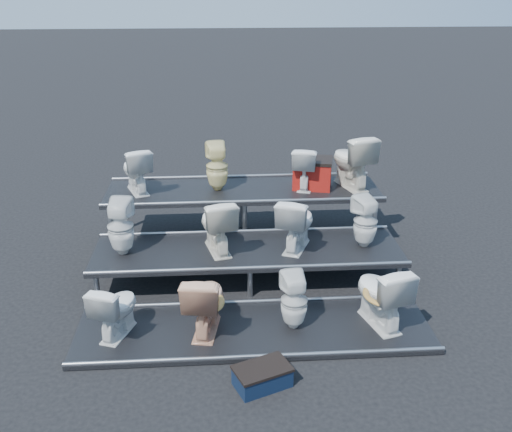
{
  "coord_description": "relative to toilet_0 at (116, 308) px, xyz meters",
  "views": [
    {
      "loc": [
        -0.37,
        -7.0,
        3.94
      ],
      "look_at": [
        0.12,
        0.1,
        0.91
      ],
      "focal_mm": 40.0,
      "sensor_mm": 36.0,
      "label": 1
    }
  ],
  "objects": [
    {
      "name": "toilet_4",
      "position": [
        -0.09,
        1.3,
        0.45
      ],
      "size": [
        0.39,
        0.4,
        0.77
      ],
      "primitive_type": "imported",
      "rotation": [
        0.0,
        0.0,
        3.01
      ],
      "color": "silver",
      "rests_on": "tier_mid"
    },
    {
      "name": "tier_front",
      "position": [
        1.6,
        0.0,
        -0.37
      ],
      "size": [
        4.2,
        1.2,
        0.06
      ],
      "primitive_type": "cube",
      "color": "black",
      "rests_on": "ground"
    },
    {
      "name": "ground",
      "position": [
        1.6,
        1.3,
        -0.4
      ],
      "size": [
        80.0,
        80.0,
        0.0
      ],
      "primitive_type": "plane",
      "color": "black",
      "rests_on": "ground"
    },
    {
      "name": "toilet_1",
      "position": [
        1.03,
        0.0,
        0.05
      ],
      "size": [
        0.56,
        0.83,
        0.78
      ],
      "primitive_type": "imported",
      "rotation": [
        0.0,
        0.0,
        2.98
      ],
      "color": "tan",
      "rests_on": "tier_front"
    },
    {
      "name": "toilet_8",
      "position": [
        -0.02,
        2.6,
        0.81
      ],
      "size": [
        0.61,
        0.78,
        0.7
      ],
      "primitive_type": "imported",
      "rotation": [
        0.0,
        0.0,
        3.51
      ],
      "color": "silver",
      "rests_on": "tier_back"
    },
    {
      "name": "tier_mid",
      "position": [
        1.6,
        1.3,
        -0.17
      ],
      "size": [
        4.2,
        1.2,
        0.46
      ],
      "primitive_type": "cube",
      "color": "black",
      "rests_on": "ground"
    },
    {
      "name": "toilet_11",
      "position": [
        3.28,
        2.6,
        0.89
      ],
      "size": [
        0.7,
        0.93,
        0.85
      ],
      "primitive_type": "imported",
      "rotation": [
        0.0,
        0.0,
        3.44
      ],
      "color": "silver",
      "rests_on": "tier_back"
    },
    {
      "name": "red_crate",
      "position": [
        2.67,
        2.61,
        0.67
      ],
      "size": [
        0.66,
        0.57,
        0.41
      ],
      "primitive_type": "cube",
      "rotation": [
        0.0,
        0.0,
        -0.22
      ],
      "color": "#9E1911",
      "rests_on": "tier_back"
    },
    {
      "name": "step_stool",
      "position": [
        1.62,
        -0.96,
        -0.3
      ],
      "size": [
        0.64,
        0.52,
        0.2
      ],
      "primitive_type": "cube",
      "rotation": [
        0.0,
        0.0,
        0.39
      ],
      "color": "black",
      "rests_on": "ground"
    },
    {
      "name": "tier_back",
      "position": [
        1.6,
        2.6,
        0.03
      ],
      "size": [
        4.2,
        1.2,
        0.86
      ],
      "primitive_type": "cube",
      "color": "black",
      "rests_on": "ground"
    },
    {
      "name": "toilet_5",
      "position": [
        1.18,
        1.3,
        0.45
      ],
      "size": [
        0.6,
        0.83,
        0.77
      ],
      "primitive_type": "imported",
      "rotation": [
        0.0,
        0.0,
        3.38
      ],
      "color": "silver",
      "rests_on": "tier_mid"
    },
    {
      "name": "toilet_0",
      "position": [
        0.0,
        0.0,
        0.0
      ],
      "size": [
        0.59,
        0.75,
        0.67
      ],
      "primitive_type": "imported",
      "rotation": [
        0.0,
        0.0,
        2.78
      ],
      "color": "silver",
      "rests_on": "tier_front"
    },
    {
      "name": "toilet_10",
      "position": [
        2.57,
        2.6,
        0.8
      ],
      "size": [
        0.54,
        0.73,
        0.66
      ],
      "primitive_type": "imported",
      "rotation": [
        0.0,
        0.0,
        2.86
      ],
      "color": "silver",
      "rests_on": "tier_back"
    },
    {
      "name": "toilet_3",
      "position": [
        3.09,
        0.0,
        0.07
      ],
      "size": [
        0.65,
        0.89,
        0.81
      ],
      "primitive_type": "imported",
      "rotation": [
        0.0,
        0.0,
        3.42
      ],
      "color": "silver",
      "rests_on": "tier_front"
    },
    {
      "name": "toilet_9",
      "position": [
        1.2,
        2.6,
        0.84
      ],
      "size": [
        0.38,
        0.39,
        0.74
      ],
      "primitive_type": "imported",
      "rotation": [
        0.0,
        0.0,
        3.28
      ],
      "color": "#F2E39C",
      "rests_on": "tier_back"
    },
    {
      "name": "toilet_6",
      "position": [
        2.26,
        1.3,
        0.44
      ],
      "size": [
        0.68,
        0.85,
        0.75
      ],
      "primitive_type": "imported",
      "rotation": [
        0.0,
        0.0,
        2.73
      ],
      "color": "silver",
      "rests_on": "tier_mid"
    },
    {
      "name": "toilet_2",
      "position": [
        2.07,
        0.0,
        0.02
      ],
      "size": [
        0.36,
        0.37,
        0.7
      ],
      "primitive_type": "imported",
      "rotation": [
        0.0,
        0.0,
        3.29
      ],
      "color": "silver",
      "rests_on": "tier_front"
    },
    {
      "name": "toilet_7",
      "position": [
        3.21,
        1.3,
        0.43
      ],
      "size": [
        0.43,
        0.43,
        0.73
      ],
      "primitive_type": "imported",
      "rotation": [
        0.0,
        0.0,
        3.53
      ],
      "color": "silver",
      "rests_on": "tier_mid"
    }
  ]
}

